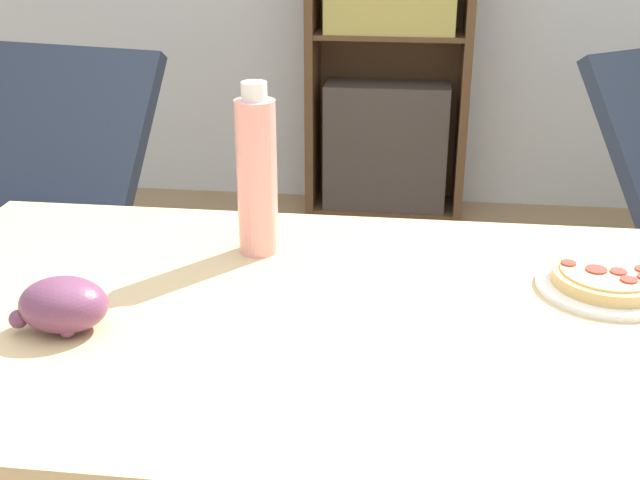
{
  "coord_description": "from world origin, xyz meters",
  "views": [
    {
      "loc": [
        0.08,
        -1.03,
        1.32
      ],
      "look_at": [
        -0.06,
        0.15,
        0.82
      ],
      "focal_mm": 45.0,
      "sensor_mm": 36.0,
      "label": 1
    }
  ],
  "objects_px": {
    "grape_bunch": "(63,305)",
    "bookshelf": "(389,50)",
    "lounge_chair_near": "(38,250)",
    "drink_bottle": "(257,175)",
    "pizza_on_plate": "(607,281)"
  },
  "relations": [
    {
      "from": "bookshelf",
      "to": "grape_bunch",
      "type": "bearing_deg",
      "value": -98.0
    },
    {
      "from": "pizza_on_plate",
      "to": "lounge_chair_near",
      "type": "bearing_deg",
      "value": 145.15
    },
    {
      "from": "grape_bunch",
      "to": "bookshelf",
      "type": "distance_m",
      "value": 2.55
    },
    {
      "from": "pizza_on_plate",
      "to": "bookshelf",
      "type": "distance_m",
      "value": 2.34
    },
    {
      "from": "pizza_on_plate",
      "to": "lounge_chair_near",
      "type": "relative_size",
      "value": 0.25
    },
    {
      "from": "drink_bottle",
      "to": "pizza_on_plate",
      "type": "bearing_deg",
      "value": -8.28
    },
    {
      "from": "pizza_on_plate",
      "to": "lounge_chair_near",
      "type": "xyz_separation_m",
      "value": [
        -1.49,
        1.04,
        -0.48
      ]
    },
    {
      "from": "grape_bunch",
      "to": "bookshelf",
      "type": "height_order",
      "value": "bookshelf"
    },
    {
      "from": "pizza_on_plate",
      "to": "drink_bottle",
      "type": "relative_size",
      "value": 0.73
    },
    {
      "from": "pizza_on_plate",
      "to": "drink_bottle",
      "type": "height_order",
      "value": "drink_bottle"
    },
    {
      "from": "drink_bottle",
      "to": "lounge_chair_near",
      "type": "bearing_deg",
      "value": 133.91
    },
    {
      "from": "grape_bunch",
      "to": "lounge_chair_near",
      "type": "height_order",
      "value": "lounge_chair_near"
    },
    {
      "from": "lounge_chair_near",
      "to": "pizza_on_plate",
      "type": "bearing_deg",
      "value": -23.36
    },
    {
      "from": "grape_bunch",
      "to": "lounge_chair_near",
      "type": "distance_m",
      "value": 1.53
    },
    {
      "from": "grape_bunch",
      "to": "pizza_on_plate",
      "type": "bearing_deg",
      "value": 15.72
    }
  ]
}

